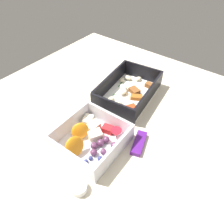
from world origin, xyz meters
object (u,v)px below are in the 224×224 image
Objects in this scene: paper_cup_liner at (79,188)px; pasta_container at (128,92)px; fruit_bowl at (92,139)px; candy_bar at (139,143)px.

pasta_container is at bearing -163.80° from paper_cup_liner.
fruit_bowl is 11.27cm from candy_bar.
pasta_container is 3.11× the size of candy_bar.
paper_cup_liner is at bearing 28.69° from fruit_bowl.
pasta_container is at bearing -137.79° from candy_bar.
fruit_bowl is at bearing 1.82° from pasta_container.
paper_cup_liner reaches higher than candy_bar.
paper_cup_liner is at bearing -11.74° from candy_bar.
pasta_container is 31.66cm from paper_cup_liner.
fruit_bowl reaches higher than pasta_container.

